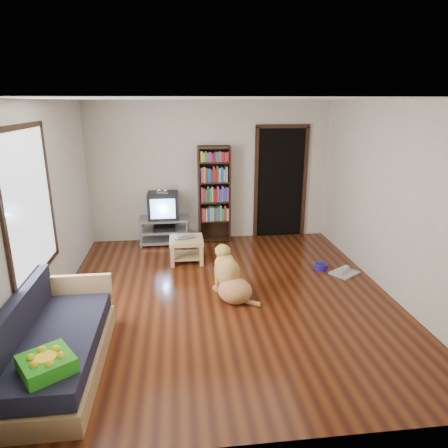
{
  "coord_description": "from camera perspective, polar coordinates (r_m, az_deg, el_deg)",
  "views": [
    {
      "loc": [
        -0.61,
        -4.93,
        2.57
      ],
      "look_at": [
        0.02,
        0.45,
        0.9
      ],
      "focal_mm": 32.0,
      "sensor_mm": 36.0,
      "label": 1
    }
  ],
  "objects": [
    {
      "name": "grey_rag",
      "position": [
        6.53,
        16.84,
        -6.71
      ],
      "size": [
        0.51,
        0.49,
        0.03
      ],
      "primitive_type": "cube",
      "rotation": [
        0.0,
        0.0,
        0.59
      ],
      "color": "#ACACAC",
      "rests_on": "ground"
    },
    {
      "name": "crt_tv",
      "position": [
        7.44,
        -8.67,
        2.7
      ],
      "size": [
        0.55,
        0.52,
        0.58
      ],
      "color": "black",
      "rests_on": "tv_stand"
    },
    {
      "name": "green_cushion",
      "position": [
        3.81,
        -24.0,
        -17.79
      ],
      "size": [
        0.55,
        0.55,
        0.13
      ],
      "primitive_type": "cube",
      "rotation": [
        0.0,
        0.0,
        0.6
      ],
      "color": "#2E961B",
      "rests_on": "sofa"
    },
    {
      "name": "sofa",
      "position": [
        4.42,
        -23.04,
        -15.91
      ],
      "size": [
        0.8,
        1.8,
        0.8
      ],
      "color": "tan",
      "rests_on": "ground"
    },
    {
      "name": "wall_left",
      "position": [
        5.35,
        -24.26,
        1.84
      ],
      "size": [
        0.0,
        5.0,
        5.0
      ],
      "primitive_type": "plane",
      "rotation": [
        1.57,
        0.0,
        1.57
      ],
      "color": "beige",
      "rests_on": "ground"
    },
    {
      "name": "ceiling",
      "position": [
        4.97,
        0.44,
        17.45
      ],
      "size": [
        5.0,
        5.0,
        0.0
      ],
      "primitive_type": "plane",
      "rotation": [
        3.14,
        0.0,
        0.0
      ],
      "color": "white",
      "rests_on": "ground"
    },
    {
      "name": "tv_stand",
      "position": [
        7.55,
        -8.52,
        -0.82
      ],
      "size": [
        0.9,
        0.45,
        0.5
      ],
      "color": "#99999E",
      "rests_on": "ground"
    },
    {
      "name": "dog",
      "position": [
        5.47,
        0.89,
        -7.8
      ],
      "size": [
        0.63,
        0.8,
        0.72
      ],
      "color": "#CC844E",
      "rests_on": "ground"
    },
    {
      "name": "ground",
      "position": [
        5.6,
        0.38,
        -10.22
      ],
      "size": [
        5.0,
        5.0,
        0.0
      ],
      "primitive_type": "plane",
      "color": "#52230E",
      "rests_on": "ground"
    },
    {
      "name": "bookshelf",
      "position": [
        7.48,
        -1.43,
        4.99
      ],
      "size": [
        0.6,
        0.3,
        1.8
      ],
      "color": "black",
      "rests_on": "ground"
    },
    {
      "name": "wall_back",
      "position": [
        7.57,
        -1.93,
        7.45
      ],
      "size": [
        4.5,
        0.0,
        4.5
      ],
      "primitive_type": "plane",
      "rotation": [
        1.57,
        0.0,
        0.0
      ],
      "color": "beige",
      "rests_on": "ground"
    },
    {
      "name": "laptop",
      "position": [
        6.6,
        -5.42,
        -2.05
      ],
      "size": [
        0.4,
        0.32,
        0.03
      ],
      "primitive_type": "imported",
      "rotation": [
        0.0,
        0.0,
        0.34
      ],
      "color": "silver",
      "rests_on": "coffee_table"
    },
    {
      "name": "dog_bowl",
      "position": [
        6.62,
        13.63,
        -5.85
      ],
      "size": [
        0.22,
        0.22,
        0.08
      ],
      "primitive_type": "cylinder",
      "color": "#29169B",
      "rests_on": "ground"
    },
    {
      "name": "wall_right",
      "position": [
        5.84,
        22.91,
        3.19
      ],
      "size": [
        0.0,
        5.0,
        5.0
      ],
      "primitive_type": "plane",
      "rotation": [
        1.57,
        0.0,
        -1.57
      ],
      "color": "beige",
      "rests_on": "ground"
    },
    {
      "name": "wall_front",
      "position": [
        2.81,
        6.75,
        -9.89
      ],
      "size": [
        4.5,
        0.0,
        4.5
      ],
      "primitive_type": "plane",
      "rotation": [
        -1.57,
        0.0,
        0.0
      ],
      "color": "beige",
      "rests_on": "ground"
    },
    {
      "name": "doorway",
      "position": [
        7.81,
        8.08,
        6.24
      ],
      "size": [
        1.03,
        0.05,
        2.19
      ],
      "color": "black",
      "rests_on": "wall_back"
    },
    {
      "name": "coffee_table",
      "position": [
        6.67,
        -5.4,
        -3.04
      ],
      "size": [
        0.55,
        0.55,
        0.4
      ],
      "color": "tan",
      "rests_on": "ground"
    },
    {
      "name": "window",
      "position": [
        4.84,
        -26.06,
        2.57
      ],
      "size": [
        0.03,
        1.46,
        1.7
      ],
      "color": "white",
      "rests_on": "wall_left"
    }
  ]
}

